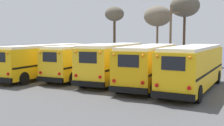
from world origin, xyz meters
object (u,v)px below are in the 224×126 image
Objects in this scene: school_bus_2 at (113,61)px; school_bus_1 at (84,60)px; school_bus_3 at (150,64)px; bare_tree_1 at (158,16)px; utility_pole at (170,36)px; school_bus_0 at (45,59)px; bare_tree_3 at (185,6)px; bare_tree_2 at (114,15)px; school_bus_4 at (194,66)px.

school_bus_1 is at bearing 167.65° from school_bus_2.
bare_tree_1 reaches higher than school_bus_3.
utility_pole reaches higher than school_bus_1.
school_bus_1 is (3.33, 1.34, -0.01)m from school_bus_0.
school_bus_1 is at bearing -111.03° from bare_tree_3.
school_bus_1 is at bearing -78.48° from bare_tree_2.
bare_tree_2 is at bearing 132.64° from school_bus_4.
bare_tree_2 is (-9.06, 13.06, 4.74)m from school_bus_3.
school_bus_4 reaches higher than school_bus_3.
school_bus_0 is 1.44× the size of bare_tree_2.
bare_tree_1 is at bearing -122.31° from bare_tree_3.
bare_tree_2 is (-8.17, 3.08, 2.68)m from utility_pole.
utility_pole is at bearing -20.68° from bare_tree_2.
bare_tree_3 is (0.13, 6.75, 3.79)m from utility_pole.
bare_tree_1 reaches higher than school_bus_4.
school_bus_2 is at bearing -90.59° from bare_tree_1.
school_bus_4 is at bearing -8.56° from school_bus_2.
school_bus_0 is at bearing -117.87° from bare_tree_1.
school_bus_3 is 1.34× the size of bare_tree_2.
school_bus_3 is (6.67, -1.34, 0.06)m from school_bus_1.
school_bus_1 is 17.51m from bare_tree_3.
utility_pole is 9.14m from bare_tree_2.
school_bus_0 is 20.01m from bare_tree_3.
school_bus_0 is 1.07× the size of school_bus_1.
school_bus_4 is at bearing -6.78° from school_bus_3.
school_bus_4 is at bearing -63.72° from bare_tree_1.
school_bus_4 is (13.33, -0.39, 0.06)m from school_bus_0.
school_bus_1 is 1.34× the size of bare_tree_2.
school_bus_2 is 1.36× the size of utility_pole.
utility_pole is at bearing 47.59° from school_bus_0.
bare_tree_3 reaches higher than school_bus_4.
bare_tree_1 is (3.46, 11.51, 4.47)m from school_bus_1.
bare_tree_3 is at bearing 23.81° from bare_tree_2.
school_bus_2 is at bearing -99.10° from bare_tree_3.
bare_tree_3 is (-0.75, 16.72, 5.85)m from school_bus_3.
school_bus_2 is (3.33, -0.73, 0.07)m from school_bus_1.
school_bus_0 is 1.20× the size of bare_tree_3.
bare_tree_1 reaches higher than utility_pole.
utility_pole is (2.45, 9.37, 2.04)m from school_bus_2.
utility_pole is at bearing 75.36° from school_bus_2.
school_bus_4 is 11.38m from utility_pole.
school_bus_0 is at bearing -94.13° from bare_tree_2.
bare_tree_2 is at bearing 159.32° from utility_pole.
school_bus_0 is 15.20m from bare_tree_1.
school_bus_1 is 1.37× the size of bare_tree_1.
school_bus_0 is 10.00m from school_bus_3.
utility_pole is at bearing 56.20° from school_bus_1.
bare_tree_3 reaches higher than utility_pole.
utility_pole is (-4.22, 10.37, 2.04)m from school_bus_4.
school_bus_3 is 1.43× the size of utility_pole.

